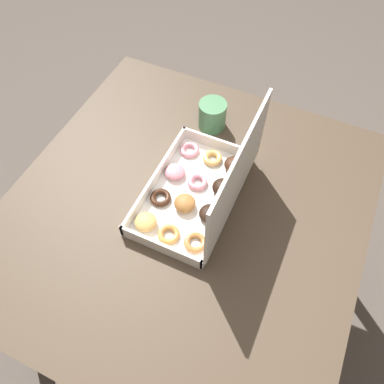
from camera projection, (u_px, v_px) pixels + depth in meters
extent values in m
plane|color=#564C44|center=(188.00, 292.00, 1.66)|extent=(8.00, 8.00, 0.00)
cube|color=#4C3D2D|center=(185.00, 210.00, 1.07)|extent=(1.03, 0.99, 0.03)
cylinder|color=#4C3D2D|center=(142.00, 135.00, 1.71)|extent=(0.06, 0.06, 0.69)
cylinder|color=#4C3D2D|center=(5.00, 329.00, 1.24)|extent=(0.06, 0.06, 0.69)
cylinder|color=#4C3D2D|center=(336.00, 204.00, 1.50)|extent=(0.06, 0.06, 0.69)
cube|color=white|center=(192.00, 195.00, 1.07)|extent=(0.39, 0.24, 0.01)
cube|color=white|center=(156.00, 177.00, 1.08)|extent=(0.39, 0.01, 0.04)
cube|color=white|center=(230.00, 205.00, 1.03)|extent=(0.39, 0.01, 0.04)
cube|color=white|center=(218.00, 144.00, 1.15)|extent=(0.01, 0.24, 0.04)
cube|color=white|center=(161.00, 247.00, 0.96)|extent=(0.01, 0.24, 0.04)
cube|color=white|center=(238.00, 176.00, 0.91)|extent=(0.39, 0.01, 0.24)
torus|color=pink|center=(190.00, 150.00, 1.15)|extent=(0.06, 0.06, 0.02)
ellipsoid|color=pink|center=(175.00, 172.00, 1.10)|extent=(0.06, 0.06, 0.03)
torus|color=#381E11|center=(161.00, 198.00, 1.06)|extent=(0.06, 0.06, 0.02)
ellipsoid|color=tan|center=(146.00, 222.00, 1.01)|extent=(0.06, 0.06, 0.03)
torus|color=tan|center=(212.00, 158.00, 1.14)|extent=(0.06, 0.06, 0.02)
torus|color=pink|center=(197.00, 182.00, 1.09)|extent=(0.06, 0.06, 0.02)
ellipsoid|color=#9E6633|center=(186.00, 203.00, 1.04)|extent=(0.06, 0.06, 0.04)
torus|color=#B77A38|center=(169.00, 235.00, 0.99)|extent=(0.06, 0.06, 0.02)
ellipsoid|color=#381E11|center=(234.00, 165.00, 1.11)|extent=(0.06, 0.06, 0.03)
ellipsoid|color=black|center=(223.00, 187.00, 1.07)|extent=(0.06, 0.06, 0.04)
ellipsoid|color=black|center=(209.00, 215.00, 1.02)|extent=(0.06, 0.06, 0.03)
torus|color=#9E6633|center=(195.00, 243.00, 0.98)|extent=(0.06, 0.06, 0.02)
cylinder|color=#4C8456|center=(212.00, 115.00, 1.19)|extent=(0.09, 0.09, 0.09)
cylinder|color=black|center=(213.00, 105.00, 1.16)|extent=(0.07, 0.07, 0.01)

